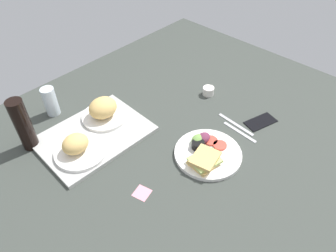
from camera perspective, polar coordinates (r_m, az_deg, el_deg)
ground_plane at (r=133.45cm, az=0.35°, el=-2.76°), size 190.00×150.00×3.00cm
serving_tray at (r=136.39cm, az=-13.41°, el=-1.64°), size 46.17×34.61×1.60cm
bread_plate_near at (r=127.47cm, az=-16.22°, el=-3.78°), size 20.95×20.95×8.71cm
bread_plate_far at (r=140.02cm, az=-11.76°, el=2.82°), size 20.39×20.39×10.17cm
plate_with_salad at (r=125.41cm, az=7.04°, el=-4.84°), size 27.11×27.11×5.40cm
drinking_glass at (r=150.07cm, az=-20.79°, el=4.26°), size 6.03×6.03×13.70cm
soda_bottle at (r=133.83cm, az=-25.07°, el=0.18°), size 6.40×6.40×23.46cm
espresso_cup at (r=156.04cm, az=7.42°, el=6.41°), size 5.60×5.60×4.00cm
fork at (r=138.48cm, az=13.03°, el=-1.05°), size 2.51×17.06×0.50cm
knife at (r=141.78cm, az=12.35°, el=0.33°), size 2.92×19.05×0.50cm
cell_phone at (r=145.69cm, az=16.67°, el=0.79°), size 15.89×11.15×0.80cm
sticky_note at (r=114.89cm, az=-4.80°, el=-12.15°), size 6.79×6.79×0.12cm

